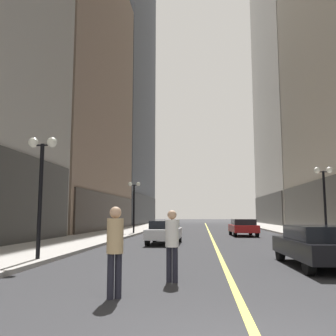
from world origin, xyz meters
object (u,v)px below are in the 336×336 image
object	(u,v)px
car_black	(319,245)
street_lamp_left_near	(41,170)
car_white	(165,231)
car_red	(243,227)
pedestrian_in_white_shirt	(172,240)
pedestrian_in_tan_trench	(115,244)
street_lamp_left_far	(134,196)
street_lamp_right_mid	(324,187)

from	to	relation	value
car_black	street_lamp_left_near	xyz separation A→B (m)	(-9.41, 0.25, 2.54)
car_black	car_white	xyz separation A→B (m)	(-5.87, 9.13, -0.00)
car_black	car_red	bearing A→B (deg)	91.53
pedestrian_in_white_shirt	pedestrian_in_tan_trench	bearing A→B (deg)	-118.11
pedestrian_in_white_shirt	street_lamp_left_near	bearing A→B (deg)	147.16
pedestrian_in_tan_trench	street_lamp_left_near	distance (m)	6.77
pedestrian_in_tan_trench	pedestrian_in_white_shirt	bearing A→B (deg)	61.89
car_white	street_lamp_left_far	bearing A→B (deg)	110.77
car_red	pedestrian_in_tan_trench	distance (m)	22.80
pedestrian_in_tan_trench	street_lamp_left_near	xyz separation A→B (m)	(-3.92, 5.08, 2.18)
car_black	pedestrian_in_white_shirt	bearing A→B (deg)	-146.81
car_white	pedestrian_in_white_shirt	xyz separation A→B (m)	(1.39, -12.06, 0.32)
car_red	car_white	bearing A→B (deg)	-123.10
car_red	pedestrian_in_tan_trench	bearing A→B (deg)	-102.73
street_lamp_left_far	street_lamp_left_near	bearing A→B (deg)	-90.00
car_black	car_white	distance (m)	10.85
car_black	pedestrian_in_white_shirt	world-z (taller)	pedestrian_in_white_shirt
car_black	pedestrian_in_white_shirt	distance (m)	5.36
car_white	street_lamp_left_far	size ratio (longest dim) A/B	0.98
street_lamp_left_near	car_black	bearing A→B (deg)	-1.54
car_white	street_lamp_left_near	distance (m)	9.89
pedestrian_in_white_shirt	street_lamp_left_near	distance (m)	6.27
car_red	pedestrian_in_white_shirt	bearing A→B (deg)	-101.16
car_white	street_lamp_left_far	xyz separation A→B (m)	(-3.54, 9.34, 2.54)
car_red	street_lamp_right_mid	size ratio (longest dim) A/B	0.95
car_black	street_lamp_left_far	distance (m)	20.89
car_white	street_lamp_left_near	size ratio (longest dim) A/B	0.98
car_red	pedestrian_in_tan_trench	xyz separation A→B (m)	(-5.03, -22.24, 0.36)
pedestrian_in_white_shirt	street_lamp_right_mid	xyz separation A→B (m)	(7.87, 12.67, 2.22)
pedestrian_in_tan_trench	street_lamp_right_mid	distance (m)	17.19
car_black	car_red	distance (m)	17.42
car_red	pedestrian_in_white_shirt	size ratio (longest dim) A/B	2.36
car_red	street_lamp_left_far	world-z (taller)	street_lamp_left_far
pedestrian_in_tan_trench	car_red	bearing A→B (deg)	77.27
car_black	car_red	xyz separation A→B (m)	(-0.47, 17.41, -0.00)
street_lamp_left_near	pedestrian_in_tan_trench	bearing A→B (deg)	-52.34
pedestrian_in_white_shirt	street_lamp_left_near	size ratio (longest dim) A/B	0.40
car_black	car_red	world-z (taller)	same
street_lamp_left_far	street_lamp_right_mid	xyz separation A→B (m)	(12.80, -8.74, 0.00)
street_lamp_left_far	street_lamp_right_mid	distance (m)	15.50
street_lamp_left_near	street_lamp_right_mid	xyz separation A→B (m)	(12.80, 9.48, 0.00)
car_red	street_lamp_left_near	xyz separation A→B (m)	(-8.94, -17.16, 2.54)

